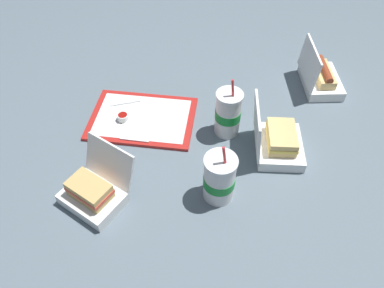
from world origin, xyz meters
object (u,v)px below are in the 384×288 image
ketchup_cup (123,117)px  clamshell_hotdog_center (320,77)px  soda_cup_center (228,113)px  soda_cup_front (219,178)px  clamshell_sandwich_front (277,141)px  food_tray (142,118)px  plastic_fork (126,103)px  clamshell_sandwich_back (94,192)px

ketchup_cup → clamshell_hotdog_center: (0.74, 0.22, 0.01)m
ketchup_cup → soda_cup_center: soda_cup_center is taller
soda_cup_front → clamshell_sandwich_front: bearing=42.1°
food_tray → ketchup_cup: size_ratio=9.97×
food_tray → soda_cup_center: size_ratio=1.73×
clamshell_hotdog_center → soda_cup_center: (-0.37, -0.25, 0.04)m
plastic_fork → ketchup_cup: bearing=-102.7°
plastic_fork → soda_cup_front: size_ratio=0.49×
clamshell_hotdog_center → soda_cup_center: soda_cup_center is taller
clamshell_sandwich_front → clamshell_hotdog_center: (0.21, 0.34, -0.00)m
ketchup_cup → clamshell_sandwich_back: size_ratio=0.16×
ketchup_cup → clamshell_sandwich_back: clamshell_sandwich_back is taller
clamshell_hotdog_center → soda_cup_center: size_ratio=0.90×
clamshell_sandwich_back → soda_cup_front: soda_cup_front is taller
food_tray → clamshell_sandwich_front: clamshell_sandwich_front is taller
clamshell_sandwich_back → soda_cup_front: (0.37, 0.03, 0.04)m
ketchup_cup → clamshell_sandwich_back: bearing=-96.7°
plastic_fork → soda_cup_front: 0.52m
food_tray → clamshell_sandwich_front: 0.48m
plastic_fork → clamshell_sandwich_front: 0.57m
food_tray → clamshell_hotdog_center: 0.70m
food_tray → plastic_fork: plastic_fork is taller
soda_cup_front → clamshell_hotdog_center: bearing=51.7°
clamshell_sandwich_front → clamshell_hotdog_center: clamshell_sandwich_front is taller
clamshell_hotdog_center → soda_cup_front: bearing=-128.3°
clamshell_hotdog_center → ketchup_cup: bearing=-163.7°
clamshell_hotdog_center → soda_cup_front: 0.67m
ketchup_cup → soda_cup_front: size_ratio=0.18×
soda_cup_front → soda_cup_center: bearing=81.8°
clamshell_sandwich_back → clamshell_hotdog_center: (0.78, 0.55, -0.00)m
clamshell_sandwich_front → soda_cup_front: soda_cup_front is taller
plastic_fork → soda_cup_center: size_ratio=0.48×
food_tray → soda_cup_center: bearing=-10.0°
clamshell_hotdog_center → food_tray: bearing=-163.3°
plastic_fork → soda_cup_center: soda_cup_center is taller
clamshell_hotdog_center → clamshell_sandwich_front: bearing=-121.9°
ketchup_cup → clamshell_hotdog_center: 0.77m
clamshell_sandwich_front → soda_cup_center: 0.19m
plastic_fork → clamshell_hotdog_center: (0.74, 0.13, 0.03)m
ketchup_cup → soda_cup_center: (0.37, -0.04, 0.06)m
soda_cup_front → soda_cup_center: size_ratio=0.97×
plastic_fork → clamshell_sandwich_back: 0.42m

